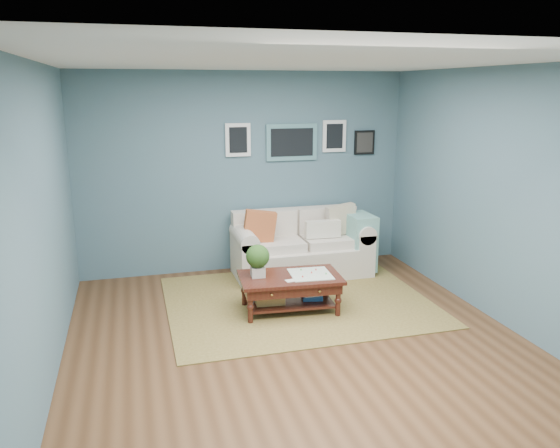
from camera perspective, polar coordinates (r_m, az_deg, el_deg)
name	(u,v)px	position (r m, az deg, el deg)	size (l,w,h in m)	color
room_shell	(301,209)	(5.15, 2.16, 1.56)	(5.00, 5.02, 2.70)	brown
area_rug	(297,301)	(6.57, 1.83, -8.03)	(3.05, 2.44, 0.01)	brown
loveseat	(306,246)	(7.42, 2.78, -2.29)	(1.86, 0.84, 0.96)	silver
coffee_table	(285,282)	(6.17, 0.49, -6.07)	(1.18, 0.74, 0.79)	black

